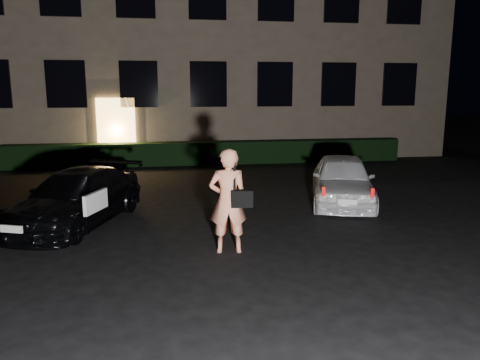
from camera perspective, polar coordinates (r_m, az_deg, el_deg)
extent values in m
plane|color=black|center=(7.93, 3.84, -10.00)|extent=(80.00, 80.00, 0.00)
cube|color=brown|center=(22.49, -4.98, 19.13)|extent=(20.00, 8.00, 12.00)
cube|color=#FFBC5F|center=(18.31, -14.82, 5.73)|extent=(1.40, 0.10, 2.50)
cube|color=black|center=(18.49, -20.44, 10.89)|extent=(1.40, 0.10, 1.70)
cube|color=black|center=(18.17, -12.22, 11.34)|extent=(1.40, 0.10, 1.70)
cube|color=black|center=(18.23, -3.87, 11.56)|extent=(1.40, 0.10, 1.70)
cube|color=black|center=(18.65, 4.28, 11.54)|extent=(1.40, 0.10, 1.70)
cube|color=black|center=(19.41, 11.92, 11.32)|extent=(1.40, 0.10, 1.70)
cube|color=black|center=(20.48, 18.86, 10.95)|extent=(1.40, 0.10, 1.70)
cube|color=black|center=(19.70, 12.31, 20.66)|extent=(1.40, 0.10, 1.70)
cube|color=black|center=(20.75, 19.44, 19.81)|extent=(1.40, 0.10, 1.70)
cube|color=black|center=(17.95, -3.63, 3.33)|extent=(15.00, 0.70, 0.85)
imported|color=black|center=(10.51, -19.34, -2.07)|extent=(2.91, 4.24, 1.14)
cube|color=white|center=(9.44, -17.19, -2.54)|extent=(0.36, 0.79, 0.38)
cube|color=silver|center=(8.91, -26.10, -5.38)|extent=(0.40, 0.18, 0.13)
imported|color=white|center=(11.95, 12.35, 0.06)|extent=(2.47, 3.88, 1.23)
cube|color=red|center=(10.22, 10.14, -1.39)|extent=(0.08, 0.07, 0.21)
cube|color=red|center=(10.31, 15.84, -1.54)|extent=(0.08, 0.07, 0.21)
cube|color=silver|center=(10.26, 12.97, -2.64)|extent=(0.40, 0.16, 0.12)
imported|color=#FF9973|center=(8.16, -1.47, -2.57)|extent=(0.70, 0.49, 1.85)
cube|color=black|center=(8.04, 0.22, -2.27)|extent=(0.39, 0.19, 0.29)
cube|color=black|center=(7.98, -0.70, 0.70)|extent=(0.05, 0.06, 0.58)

